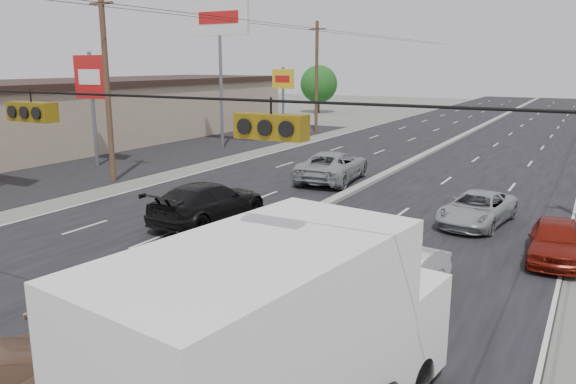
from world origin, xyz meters
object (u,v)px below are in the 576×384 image
(pole_sign_far, at_px, (283,84))
(box_truck, at_px, (285,348))
(oncoming_far, at_px, (333,166))
(utility_pole_left_c, at_px, (317,77))
(utility_pole_left_b, at_px, (107,87))
(tree_left_far, at_px, (319,84))
(red_sedan, at_px, (230,295))
(pole_sign_mid, at_px, (91,83))
(queue_car_e, at_px, (555,241))
(oncoming_near, at_px, (209,203))
(queue_car_a, at_px, (340,232))
(queue_car_c, at_px, (477,209))
(queue_car_b, at_px, (400,277))
(pole_sign_billboard, at_px, (220,27))

(pole_sign_far, height_order, box_truck, pole_sign_far)
(oncoming_far, bearing_deg, box_truck, 106.83)
(utility_pole_left_c, bearing_deg, utility_pole_left_b, -90.00)
(tree_left_far, bearing_deg, red_sedan, -65.99)
(pole_sign_mid, distance_m, oncoming_far, 15.82)
(queue_car_e, bearing_deg, utility_pole_left_b, 171.63)
(box_truck, bearing_deg, oncoming_near, 139.40)
(queue_car_a, bearing_deg, oncoming_far, 120.09)
(queue_car_c, bearing_deg, queue_car_b, -84.99)
(pole_sign_billboard, height_order, queue_car_a, pole_sign_billboard)
(red_sedan, xyz_separation_m, queue_car_b, (3.16, 3.47, -0.11))
(utility_pole_left_c, xyz_separation_m, oncoming_near, (9.45, -28.96, -4.29))
(utility_pole_left_b, xyz_separation_m, queue_car_c, (19.04, 0.92, -4.47))
(utility_pole_left_b, xyz_separation_m, queue_car_e, (22.10, -2.18, -4.43))
(queue_car_a, bearing_deg, oncoming_near, 178.66)
(queue_car_e, bearing_deg, queue_car_c, 131.88)
(pole_sign_mid, xyz_separation_m, queue_car_e, (26.60, -5.18, -4.43))
(utility_pole_left_c, xyz_separation_m, queue_car_c, (19.04, -24.08, -4.47))
(utility_pole_left_c, xyz_separation_m, oncoming_far, (10.45, -19.11, -4.28))
(utility_pole_left_b, distance_m, queue_car_b, 20.66)
(utility_pole_left_c, height_order, oncoming_far, utility_pole_left_c)
(pole_sign_mid, xyz_separation_m, box_truck, (23.50, -17.63, -3.17))
(box_truck, distance_m, queue_car_e, 12.89)
(box_truck, height_order, oncoming_near, box_truck)
(oncoming_far, bearing_deg, queue_car_c, 144.17)
(queue_car_b, xyz_separation_m, queue_car_e, (3.44, 5.49, 0.02))
(oncoming_near, bearing_deg, queue_car_e, -168.00)
(queue_car_a, height_order, oncoming_far, oncoming_far)
(pole_sign_billboard, relative_size, queue_car_a, 2.92)
(red_sedan, height_order, queue_car_e, red_sedan)
(queue_car_b, bearing_deg, queue_car_e, 65.26)
(pole_sign_far, height_order, queue_car_e, pole_sign_far)
(pole_sign_mid, relative_size, pole_sign_billboard, 0.64)
(tree_left_far, relative_size, red_sedan, 1.31)
(queue_car_a, bearing_deg, red_sedan, -85.70)
(queue_car_e, bearing_deg, pole_sign_far, 130.55)
(queue_car_c, xyz_separation_m, oncoming_far, (-8.58, 4.96, 0.18))
(queue_car_b, distance_m, oncoming_far, 15.85)
(utility_pole_left_b, bearing_deg, oncoming_far, 29.40)
(box_truck, bearing_deg, utility_pole_left_c, 123.18)
(pole_sign_mid, distance_m, red_sedan, 24.87)
(utility_pole_left_b, xyz_separation_m, pole_sign_billboard, (-2.00, 13.00, 3.76))
(utility_pole_left_c, xyz_separation_m, queue_car_b, (18.66, -32.67, -4.45))
(pole_sign_mid, height_order, pole_sign_far, pole_sign_mid)
(queue_car_e, bearing_deg, queue_car_a, -162.92)
(queue_car_e, height_order, oncoming_far, oncoming_far)
(tree_left_far, bearing_deg, utility_pole_left_b, -78.08)
(queue_car_e, bearing_deg, pole_sign_mid, 166.24)
(queue_car_c, bearing_deg, oncoming_near, -145.49)
(box_truck, bearing_deg, pole_sign_billboard, 134.80)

